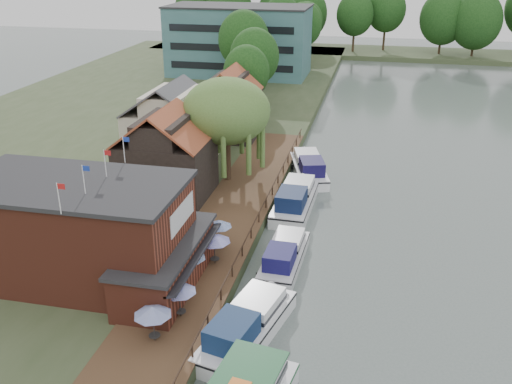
# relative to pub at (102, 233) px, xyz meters

# --- Properties ---
(ground) EXTENTS (260.00, 260.00, 0.00)m
(ground) POSITION_rel_pub_xyz_m (14.00, 1.00, -4.65)
(ground) COLOR #505C58
(ground) RESTS_ON ground
(land_bank) EXTENTS (50.00, 140.00, 1.00)m
(land_bank) POSITION_rel_pub_xyz_m (-16.00, 36.00, -4.15)
(land_bank) COLOR #384728
(land_bank) RESTS_ON ground
(quay_deck) EXTENTS (6.00, 50.00, 0.10)m
(quay_deck) POSITION_rel_pub_xyz_m (6.00, 11.00, -3.60)
(quay_deck) COLOR #47301E
(quay_deck) RESTS_ON land_bank
(quay_rail) EXTENTS (0.20, 49.00, 1.00)m
(quay_rail) POSITION_rel_pub_xyz_m (8.70, 11.50, -3.15)
(quay_rail) COLOR black
(quay_rail) RESTS_ON land_bank
(pub) EXTENTS (20.00, 11.00, 7.30)m
(pub) POSITION_rel_pub_xyz_m (0.00, 0.00, 0.00)
(pub) COLOR maroon
(pub) RESTS_ON land_bank
(hotel_block) EXTENTS (25.40, 12.40, 12.30)m
(hotel_block) POSITION_rel_pub_xyz_m (-8.00, 71.00, 2.50)
(hotel_block) COLOR #38666B
(hotel_block) RESTS_ON land_bank
(cottage_a) EXTENTS (8.60, 7.60, 8.50)m
(cottage_a) POSITION_rel_pub_xyz_m (-1.00, 15.00, 0.60)
(cottage_a) COLOR black
(cottage_a) RESTS_ON land_bank
(cottage_b) EXTENTS (9.60, 8.60, 8.50)m
(cottage_b) POSITION_rel_pub_xyz_m (-4.00, 25.00, 0.60)
(cottage_b) COLOR beige
(cottage_b) RESTS_ON land_bank
(cottage_c) EXTENTS (7.60, 7.60, 8.50)m
(cottage_c) POSITION_rel_pub_xyz_m (0.00, 34.00, 0.60)
(cottage_c) COLOR black
(cottage_c) RESTS_ON land_bank
(willow) EXTENTS (8.60, 8.60, 10.43)m
(willow) POSITION_rel_pub_xyz_m (3.50, 20.00, 1.56)
(willow) COLOR #476B2D
(willow) RESTS_ON land_bank
(umbrella_0) EXTENTS (2.29, 2.29, 2.38)m
(umbrella_0) POSITION_rel_pub_xyz_m (5.98, -5.96, -2.36)
(umbrella_0) COLOR navy
(umbrella_0) RESTS_ON quay_deck
(umbrella_1) EXTENTS (2.19, 2.19, 2.38)m
(umbrella_1) POSITION_rel_pub_xyz_m (6.68, -3.30, -2.36)
(umbrella_1) COLOR navy
(umbrella_1) RESTS_ON quay_deck
(umbrella_2) EXTENTS (2.05, 2.05, 2.38)m
(umbrella_2) POSITION_rel_pub_xyz_m (6.08, 0.85, -2.36)
(umbrella_2) COLOR navy
(umbrella_2) RESTS_ON quay_deck
(umbrella_3) EXTENTS (2.44, 2.44, 2.38)m
(umbrella_3) POSITION_rel_pub_xyz_m (6.95, 3.57, -2.36)
(umbrella_3) COLOR #201C9B
(umbrella_3) RESTS_ON quay_deck
(umbrella_4) EXTENTS (2.07, 2.07, 2.38)m
(umbrella_4) POSITION_rel_pub_xyz_m (6.60, 5.98, -2.36)
(umbrella_4) COLOR #1C3F9B
(umbrella_4) RESTS_ON quay_deck
(cruiser_0) EXTENTS (5.67, 11.03, 2.58)m
(cruiser_0) POSITION_rel_pub_xyz_m (11.01, -3.20, -3.36)
(cruiser_0) COLOR white
(cruiser_0) RESTS_ON ground
(cruiser_1) EXTENTS (3.34, 9.55, 2.28)m
(cruiser_1) POSITION_rel_pub_xyz_m (11.75, 6.22, -3.51)
(cruiser_1) COLOR silver
(cruiser_1) RESTS_ON ground
(cruiser_2) EXTENTS (3.80, 10.98, 2.68)m
(cruiser_2) POSITION_rel_pub_xyz_m (10.98, 16.60, -3.31)
(cruiser_2) COLOR white
(cruiser_2) RESTS_ON ground
(cruiser_3) EXTENTS (6.13, 11.01, 2.56)m
(cruiser_3) POSITION_rel_pub_xyz_m (11.11, 25.30, -3.37)
(cruiser_3) COLOR white
(cruiser_3) RESTS_ON ground
(bank_tree_0) EXTENTS (6.10, 6.10, 10.20)m
(bank_tree_0) POSITION_rel_pub_xyz_m (0.49, 41.12, 1.45)
(bank_tree_0) COLOR #143811
(bank_tree_0) RESTS_ON land_bank
(bank_tree_1) EXTENTS (7.18, 7.18, 11.34)m
(bank_tree_1) POSITION_rel_pub_xyz_m (-0.28, 49.37, 2.02)
(bank_tree_1) COLOR #143811
(bank_tree_1) RESTS_ON land_bank
(bank_tree_2) EXTENTS (8.32, 8.32, 12.66)m
(bank_tree_2) POSITION_rel_pub_xyz_m (-4.52, 60.34, 2.68)
(bank_tree_2) COLOR #143811
(bank_tree_2) RESTS_ON land_bank
(bank_tree_3) EXTENTS (7.25, 7.25, 12.26)m
(bank_tree_3) POSITION_rel_pub_xyz_m (2.32, 80.56, 2.48)
(bank_tree_3) COLOR #143811
(bank_tree_3) RESTS_ON land_bank
(bank_tree_4) EXTENTS (6.24, 6.24, 11.98)m
(bank_tree_4) POSITION_rel_pub_xyz_m (2.42, 85.13, 2.34)
(bank_tree_4) COLOR #143811
(bank_tree_4) RESTS_ON land_bank
(bank_tree_5) EXTENTS (8.16, 8.16, 12.34)m
(bank_tree_5) POSITION_rel_pub_xyz_m (-4.21, 94.07, 2.52)
(bank_tree_5) COLOR #143811
(bank_tree_5) RESTS_ON land_bank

